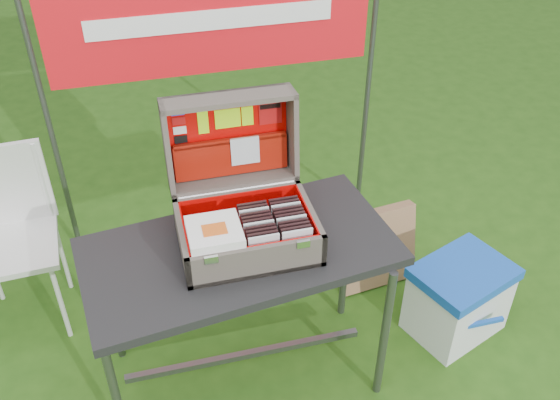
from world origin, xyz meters
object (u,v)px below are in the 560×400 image
object	(u,v)px
chair	(13,250)
suitcase	(243,185)
table	(243,315)
cardboard_box	(377,248)
cooler	(458,299)

from	to	relation	value
chair	suitcase	bearing A→B (deg)	-31.96
suitcase	chair	xyz separation A→B (m)	(-1.01, 0.55, -0.57)
table	chair	size ratio (longest dim) A/B	1.36
table	suitcase	distance (m)	0.65
chair	cardboard_box	distance (m)	1.81
table	suitcase	world-z (taller)	suitcase
table	suitcase	bearing A→B (deg)	53.05
suitcase	table	bearing A→B (deg)	-119.52
cardboard_box	cooler	bearing A→B (deg)	-65.76
table	suitcase	xyz separation A→B (m)	(0.04, 0.06, 0.64)
cooler	cardboard_box	bearing A→B (deg)	100.20
suitcase	cooler	world-z (taller)	suitcase
suitcase	cardboard_box	xyz separation A→B (m)	(0.77, 0.37, -0.81)
table	cardboard_box	distance (m)	0.93
table	cooler	world-z (taller)	table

